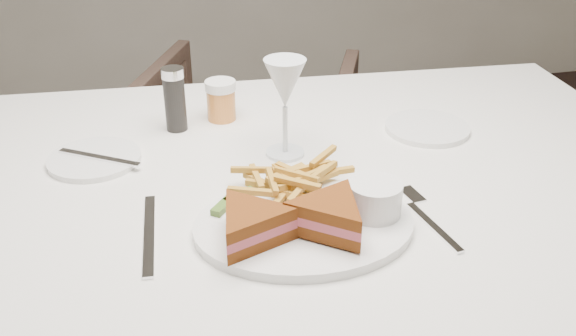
{
  "coord_description": "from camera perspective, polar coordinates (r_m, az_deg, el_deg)",
  "views": [
    {
      "loc": [
        0.06,
        -0.54,
        1.27
      ],
      "look_at": [
        0.26,
        0.3,
        0.8
      ],
      "focal_mm": 40.0,
      "sensor_mm": 36.0,
      "label": 1
    }
  ],
  "objects": [
    {
      "name": "chair_far",
      "position": [
        2.09,
        -3.58,
        1.76
      ],
      "size": [
        0.83,
        0.81,
        0.67
      ],
      "primitive_type": "imported",
      "rotation": [
        0.0,
        0.0,
        2.74
      ],
      "color": "#4E3A30",
      "rests_on": "ground"
    },
    {
      "name": "table_setting",
      "position": [
        0.99,
        -0.17,
        -0.74
      ],
      "size": [
        0.78,
        0.65,
        0.18
      ],
      "color": "white",
      "rests_on": "table"
    }
  ]
}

